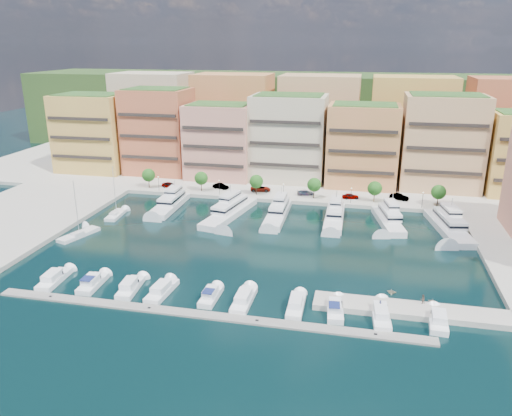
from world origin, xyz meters
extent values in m
plane|color=black|center=(0.00, 0.00, 0.00)|extent=(400.00, 400.00, 0.00)
cube|color=#9E998E|center=(0.00, 62.00, 0.00)|extent=(220.00, 64.00, 2.00)
cube|color=#1E3515|center=(0.00, 110.00, 0.00)|extent=(240.00, 40.00, 58.00)
cube|color=gray|center=(-3.00, -30.00, 0.00)|extent=(72.00, 2.20, 0.35)
cube|color=#9E998E|center=(30.00, -22.00, 0.00)|extent=(32.00, 5.00, 2.00)
cube|color=gold|center=(-66.00, 50.00, 13.00)|extent=(22.00, 16.00, 24.00)
cube|color=black|center=(-66.00, 41.75, 13.00)|extent=(20.24, 0.50, 0.90)
cube|color=#1F4E1F|center=(-66.00, 50.00, 25.40)|extent=(19.36, 14.08, 0.80)
cube|color=#B35B3B|center=(-44.00, 52.00, 14.00)|extent=(20.00, 16.00, 26.00)
cube|color=black|center=(-44.00, 43.75, 14.00)|extent=(18.40, 0.50, 0.90)
cube|color=#1F4E1F|center=(-44.00, 52.00, 27.40)|extent=(17.60, 14.08, 0.80)
cube|color=tan|center=(-23.00, 50.00, 12.00)|extent=(20.00, 15.00, 22.00)
cube|color=black|center=(-23.00, 42.25, 12.00)|extent=(18.40, 0.50, 0.90)
cube|color=#1F4E1F|center=(-23.00, 50.00, 23.40)|extent=(17.60, 13.20, 0.80)
cube|color=beige|center=(-2.00, 52.00, 13.50)|extent=(22.00, 16.00, 25.00)
cube|color=black|center=(-2.00, 43.75, 13.50)|extent=(20.24, 0.50, 0.90)
cube|color=#1F4E1F|center=(-2.00, 52.00, 26.40)|extent=(19.36, 14.08, 0.80)
cube|color=#D87F51|center=(20.00, 50.00, 12.50)|extent=(20.00, 15.00, 23.00)
cube|color=black|center=(20.00, 42.25, 12.50)|extent=(18.40, 0.50, 0.90)
cube|color=#1F4E1F|center=(20.00, 50.00, 24.40)|extent=(17.60, 13.20, 0.80)
cube|color=tan|center=(42.00, 52.00, 14.00)|extent=(22.00, 16.00, 26.00)
cube|color=black|center=(42.00, 43.75, 14.00)|extent=(20.24, 0.50, 0.90)
cube|color=#1F4E1F|center=(42.00, 52.00, 27.40)|extent=(19.36, 14.08, 0.80)
cube|color=beige|center=(-55.00, 74.00, 16.00)|extent=(26.00, 18.00, 30.00)
cube|color=#D87F51|center=(-25.00, 74.00, 16.00)|extent=(26.00, 18.00, 30.00)
cube|color=tan|center=(5.00, 74.00, 16.00)|extent=(26.00, 18.00, 30.00)
cube|color=gold|center=(35.00, 74.00, 16.00)|extent=(26.00, 18.00, 30.00)
cube|color=#B35B3B|center=(65.00, 74.00, 16.00)|extent=(26.00, 18.00, 30.00)
cylinder|color=#473323|center=(-40.00, 33.50, 2.50)|extent=(0.24, 0.24, 3.00)
sphere|color=#1D4413|center=(-40.00, 33.50, 4.75)|extent=(3.80, 3.80, 3.80)
cylinder|color=#473323|center=(-24.00, 33.50, 2.50)|extent=(0.24, 0.24, 3.00)
sphere|color=#1D4413|center=(-24.00, 33.50, 4.75)|extent=(3.80, 3.80, 3.80)
cylinder|color=#473323|center=(-8.00, 33.50, 2.50)|extent=(0.24, 0.24, 3.00)
sphere|color=#1D4413|center=(-8.00, 33.50, 4.75)|extent=(3.80, 3.80, 3.80)
cylinder|color=#473323|center=(8.00, 33.50, 2.50)|extent=(0.24, 0.24, 3.00)
sphere|color=#1D4413|center=(8.00, 33.50, 4.75)|extent=(3.80, 3.80, 3.80)
cylinder|color=#473323|center=(24.00, 33.50, 2.50)|extent=(0.24, 0.24, 3.00)
sphere|color=#1D4413|center=(24.00, 33.50, 4.75)|extent=(3.80, 3.80, 3.80)
cylinder|color=#473323|center=(40.00, 33.50, 2.50)|extent=(0.24, 0.24, 3.00)
sphere|color=#1D4413|center=(40.00, 33.50, 4.75)|extent=(3.80, 3.80, 3.80)
cylinder|color=black|center=(-36.00, 31.20, 3.00)|extent=(0.10, 0.10, 4.00)
sphere|color=#FFF2CC|center=(-36.00, 31.20, 5.05)|extent=(0.30, 0.30, 0.30)
cylinder|color=black|center=(-18.00, 31.20, 3.00)|extent=(0.10, 0.10, 4.00)
sphere|color=#FFF2CC|center=(-18.00, 31.20, 5.05)|extent=(0.30, 0.30, 0.30)
cylinder|color=black|center=(0.00, 31.20, 3.00)|extent=(0.10, 0.10, 4.00)
sphere|color=#FFF2CC|center=(0.00, 31.20, 5.05)|extent=(0.30, 0.30, 0.30)
cylinder|color=black|center=(18.00, 31.20, 3.00)|extent=(0.10, 0.10, 4.00)
sphere|color=#FFF2CC|center=(18.00, 31.20, 5.05)|extent=(0.30, 0.30, 0.30)
cylinder|color=black|center=(36.00, 31.20, 3.00)|extent=(0.10, 0.10, 4.00)
sphere|color=#FFF2CC|center=(36.00, 31.20, 5.05)|extent=(0.30, 0.30, 0.30)
cube|color=silver|center=(-28.31, 19.48, 0.35)|extent=(5.15, 19.09, 2.30)
cube|color=silver|center=(-28.31, 21.39, 2.40)|extent=(4.16, 10.52, 1.80)
cube|color=black|center=(-28.31, 21.39, 2.40)|extent=(4.22, 10.58, 0.55)
cube|color=silver|center=(-28.31, 22.91, 4.00)|extent=(3.02, 5.75, 1.40)
cylinder|color=#B2B2B7|center=(-28.31, 24.05, 5.60)|extent=(0.14, 0.14, 1.80)
cube|color=black|center=(-28.31, 19.48, -0.10)|extent=(5.20, 19.14, 0.35)
cube|color=silver|center=(-11.33, 17.02, 0.35)|extent=(9.31, 24.43, 2.30)
cube|color=silver|center=(-11.33, 19.41, 2.40)|extent=(6.38, 13.69, 1.80)
cube|color=black|center=(-11.33, 19.41, 2.40)|extent=(6.45, 13.76, 0.55)
cube|color=silver|center=(-11.33, 21.33, 4.00)|extent=(4.19, 7.61, 1.40)
cylinder|color=#B2B2B7|center=(-11.33, 22.77, 5.60)|extent=(0.14, 0.14, 1.80)
cube|color=silver|center=(0.62, 18.68, 0.35)|extent=(4.65, 20.70, 2.30)
cube|color=silver|center=(0.62, 20.74, 2.40)|extent=(3.74, 11.40, 1.80)
cube|color=black|center=(0.62, 20.74, 2.40)|extent=(3.80, 11.46, 0.55)
cube|color=silver|center=(0.62, 22.40, 4.00)|extent=(2.70, 6.23, 1.40)
cylinder|color=#B2B2B7|center=(0.62, 23.63, 5.60)|extent=(0.14, 0.14, 1.80)
cube|color=silver|center=(14.59, 19.07, 0.35)|extent=(4.51, 19.91, 2.30)
cube|color=silver|center=(14.59, 21.06, 2.40)|extent=(3.64, 10.96, 1.80)
cube|color=black|center=(14.59, 21.06, 2.40)|extent=(3.70, 11.02, 0.55)
cube|color=silver|center=(14.59, 22.65, 4.00)|extent=(2.64, 5.99, 1.40)
cylinder|color=#B2B2B7|center=(14.59, 23.84, 5.60)|extent=(0.14, 0.14, 1.80)
cube|color=black|center=(14.59, 19.07, -0.10)|extent=(4.56, 19.96, 0.35)
cube|color=silver|center=(27.26, 19.66, 0.35)|extent=(7.86, 19.13, 2.30)
cube|color=silver|center=(27.26, 21.53, 2.40)|extent=(5.42, 10.75, 1.80)
cube|color=black|center=(27.26, 21.53, 2.40)|extent=(5.49, 10.82, 0.55)
cube|color=silver|center=(27.26, 23.02, 4.00)|extent=(3.57, 5.99, 1.40)
cylinder|color=#B2B2B7|center=(27.26, 24.14, 5.60)|extent=(0.14, 0.14, 1.80)
cube|color=silver|center=(40.72, 17.84, 0.35)|extent=(9.09, 22.86, 2.30)
cube|color=silver|center=(40.72, 20.08, 2.40)|extent=(6.34, 12.83, 1.80)
cube|color=black|center=(40.72, 20.08, 2.40)|extent=(6.41, 12.90, 0.55)
cube|color=silver|center=(40.72, 21.86, 4.00)|extent=(4.22, 7.14, 1.40)
cylinder|color=#B2B2B7|center=(40.72, 23.20, 5.60)|extent=(0.14, 0.14, 1.80)
cube|color=white|center=(-32.94, -24.50, 0.25)|extent=(3.41, 8.60, 1.40)
cube|color=white|center=(-32.94, -24.92, 1.55)|extent=(2.48, 4.19, 1.10)
cube|color=black|center=(-32.94, -23.24, 1.30)|extent=(2.03, 0.24, 0.55)
cube|color=white|center=(-25.26, -24.50, 0.25)|extent=(3.21, 7.62, 1.40)
cube|color=white|center=(-25.26, -24.87, 1.55)|extent=(2.39, 3.70, 1.10)
cube|color=black|center=(-25.26, -23.38, 1.30)|extent=(2.04, 0.20, 0.55)
cube|color=navy|center=(-25.26, -25.85, 2.15)|extent=(2.09, 2.34, 0.12)
cube|color=white|center=(-17.95, -24.50, 0.25)|extent=(3.44, 8.29, 1.40)
cube|color=white|center=(-17.95, -24.90, 1.55)|extent=(2.46, 4.05, 1.10)
cube|color=black|center=(-17.95, -23.29, 1.30)|extent=(1.94, 0.28, 0.55)
cube|color=white|center=(-12.06, -24.50, 0.25)|extent=(3.35, 8.64, 1.40)
cube|color=white|center=(-12.06, -24.92, 1.55)|extent=(2.44, 4.20, 1.10)
cube|color=black|center=(-12.06, -23.23, 1.30)|extent=(1.99, 0.24, 0.55)
cube|color=white|center=(-3.23, -24.50, 0.25)|extent=(2.57, 7.12, 1.40)
cube|color=white|center=(-3.23, -24.85, 1.55)|extent=(1.98, 3.43, 1.10)
cube|color=black|center=(-3.23, -23.44, 1.30)|extent=(1.79, 0.12, 0.55)
cube|color=navy|center=(-3.23, -25.78, 2.15)|extent=(1.76, 2.15, 0.12)
cube|color=white|center=(2.55, -24.50, 0.25)|extent=(2.82, 8.88, 1.40)
cube|color=white|center=(2.55, -24.94, 1.55)|extent=(2.18, 4.27, 1.10)
cube|color=black|center=(2.55, -23.17, 1.30)|extent=(1.98, 0.12, 0.55)
cube|color=white|center=(11.35, -24.50, 0.25)|extent=(2.72, 8.34, 1.40)
cube|color=white|center=(11.35, -24.91, 1.55)|extent=(2.07, 4.02, 1.10)
cube|color=black|center=(11.35, -23.26, 1.30)|extent=(1.83, 0.14, 0.55)
cube|color=white|center=(17.68, -24.50, 0.25)|extent=(3.15, 7.75, 1.40)
cube|color=white|center=(17.68, -24.88, 1.55)|extent=(2.26, 3.79, 1.10)
cube|color=black|center=(17.68, -23.36, 1.30)|extent=(1.81, 0.25, 0.55)
cube|color=navy|center=(17.68, -25.86, 2.15)|extent=(1.94, 2.41, 0.12)
cube|color=white|center=(24.80, -24.50, 0.25)|extent=(3.27, 9.31, 1.40)
cube|color=white|center=(24.80, -24.96, 1.55)|extent=(2.35, 4.52, 1.10)
cube|color=black|center=(24.80, -23.13, 1.30)|extent=(1.89, 0.24, 0.55)
cube|color=white|center=(33.44, -24.50, 0.25)|extent=(3.11, 7.50, 1.40)
cube|color=white|center=(33.44, -24.87, 1.55)|extent=(2.30, 3.65, 1.10)
cube|color=black|center=(33.44, -23.40, 1.30)|extent=(1.94, 0.21, 0.55)
cube|color=silver|center=(-38.94, 10.72, 0.20)|extent=(3.43, 8.41, 1.20)
cube|color=silver|center=(-38.94, 9.90, 1.10)|extent=(1.80, 2.19, 0.60)
cylinder|color=#B2B2B7|center=(-38.94, 11.13, 6.80)|extent=(0.14, 0.14, 12.00)
cylinder|color=#B2B2B7|center=(-38.94, 9.49, 1.80)|extent=(0.43, 3.68, 0.10)
cube|color=silver|center=(-40.73, -3.34, 0.20)|extent=(5.82, 10.51, 1.20)
cube|color=silver|center=(-40.73, -4.35, 1.10)|extent=(2.39, 2.93, 0.60)
cylinder|color=#B2B2B7|center=(-40.73, -2.83, 6.80)|extent=(0.14, 0.14, 12.00)
cylinder|color=#B2B2B7|center=(-40.73, -4.86, 1.80)|extent=(1.52, 4.37, 0.10)
imported|color=#BEAB92|center=(33.42, -18.01, 0.41)|extent=(1.93, 1.80, 0.82)
imported|color=beige|center=(26.82, -15.97, 0.42)|extent=(1.82, 1.64, 0.84)
imported|color=gray|center=(-34.08, 34.58, 1.83)|extent=(5.23, 3.26, 1.66)
imported|color=gray|center=(-19.25, 36.80, 1.78)|extent=(5.02, 2.88, 1.57)
imported|color=gray|center=(-7.46, 36.77, 1.79)|extent=(6.09, 3.58, 1.59)
imported|color=gray|center=(5.46, 35.97, 1.67)|extent=(4.97, 2.99, 1.35)
imported|color=gray|center=(17.79, 35.13, 1.75)|extent=(4.68, 2.71, 1.50)
imported|color=gray|center=(30.64, 36.93, 1.83)|extent=(5.31, 3.27, 1.65)
imported|color=#272D4F|center=(24.67, -23.72, 1.82)|extent=(0.68, 0.72, 1.65)
imported|color=#4B372D|center=(31.42, -20.27, 1.80)|extent=(0.97, 0.90, 1.59)
camera|label=1|loc=(20.39, -96.45, 41.53)|focal=35.00mm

